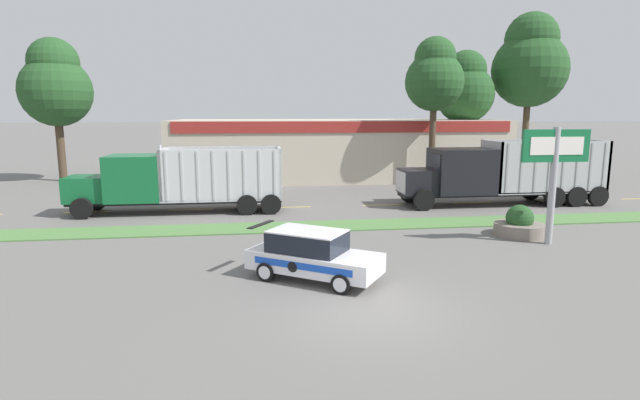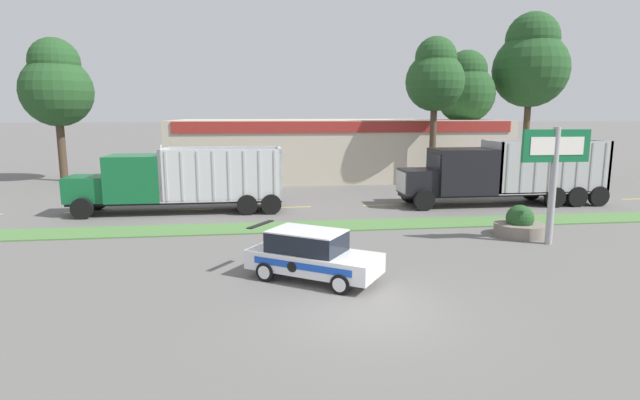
# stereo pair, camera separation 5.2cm
# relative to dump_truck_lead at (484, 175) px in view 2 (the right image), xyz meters

# --- Properties ---
(ground_plane) EXTENTS (600.00, 600.00, 0.00)m
(ground_plane) POSITION_rel_dump_truck_lead_xyz_m (-10.07, -14.59, -1.72)
(ground_plane) COLOR slate
(grass_verge) EXTENTS (120.00, 2.16, 0.06)m
(grass_verge) POSITION_rel_dump_truck_lead_xyz_m (-10.07, -4.36, -1.69)
(grass_verge) COLOR #517F42
(grass_verge) RESTS_ON ground_plane
(centre_line_2) EXTENTS (2.40, 0.14, 0.01)m
(centre_line_2) POSITION_rel_dump_truck_lead_xyz_m (-21.86, 0.72, -1.72)
(centre_line_2) COLOR yellow
(centre_line_2) RESTS_ON ground_plane
(centre_line_3) EXTENTS (2.40, 0.14, 0.01)m
(centre_line_3) POSITION_rel_dump_truck_lead_xyz_m (-16.46, 0.72, -1.72)
(centre_line_3) COLOR yellow
(centre_line_3) RESTS_ON ground_plane
(centre_line_4) EXTENTS (2.40, 0.14, 0.01)m
(centre_line_4) POSITION_rel_dump_truck_lead_xyz_m (-11.06, 0.72, -1.72)
(centre_line_4) COLOR yellow
(centre_line_4) RESTS_ON ground_plane
(centre_line_5) EXTENTS (2.40, 0.14, 0.01)m
(centre_line_5) POSITION_rel_dump_truck_lead_xyz_m (-5.66, 0.72, -1.72)
(centre_line_5) COLOR yellow
(centre_line_5) RESTS_ON ground_plane
(centre_line_6) EXTENTS (2.40, 0.14, 0.01)m
(centre_line_6) POSITION_rel_dump_truck_lead_xyz_m (-0.26, 0.72, -1.72)
(centre_line_6) COLOR yellow
(centre_line_6) RESTS_ON ground_plane
(centre_line_7) EXTENTS (2.40, 0.14, 0.01)m
(centre_line_7) POSITION_rel_dump_truck_lead_xyz_m (5.14, 0.72, -1.72)
(centre_line_7) COLOR yellow
(centre_line_7) RESTS_ON ground_plane
(centre_line_8) EXTENTS (2.40, 0.14, 0.01)m
(centre_line_8) POSITION_rel_dump_truck_lead_xyz_m (10.54, 0.72, -1.72)
(centre_line_8) COLOR yellow
(centre_line_8) RESTS_ON ground_plane
(dump_truck_lead) EXTENTS (11.80, 2.77, 3.67)m
(dump_truck_lead) POSITION_rel_dump_truck_lead_xyz_m (0.00, 0.00, 0.00)
(dump_truck_lead) COLOR black
(dump_truck_lead) RESTS_ON ground_plane
(dump_truck_mid) EXTENTS (11.05, 2.76, 3.63)m
(dump_truck_mid) POSITION_rel_dump_truck_lead_xyz_m (-17.99, 0.10, -0.11)
(dump_truck_mid) COLOR black
(dump_truck_mid) RESTS_ON ground_plane
(rally_car) EXTENTS (4.39, 3.74, 1.60)m
(rally_car) POSITION_rel_dump_truck_lead_xyz_m (-11.22, -11.66, -0.92)
(rally_car) COLOR white
(rally_car) RESTS_ON ground_plane
(store_sign_post) EXTENTS (2.77, 0.28, 4.68)m
(store_sign_post) POSITION_rel_dump_truck_lead_xyz_m (-1.27, -8.61, 1.61)
(store_sign_post) COLOR #9E9EA3
(store_sign_post) RESTS_ON ground_plane
(stone_planter) EXTENTS (2.10, 2.10, 1.34)m
(stone_planter) POSITION_rel_dump_truck_lead_xyz_m (-1.71, -7.12, -1.26)
(stone_planter) COLOR slate
(stone_planter) RESTS_ON ground_plane
(store_building_backdrop) EXTENTS (25.96, 12.10, 4.68)m
(store_building_backdrop) POSITION_rel_dump_truck_lead_xyz_m (-6.27, 14.77, 0.62)
(store_building_backdrop) COLOR #BCB29E
(store_building_backdrop) RESTS_ON ground_plane
(tree_behind_left) EXTENTS (4.71, 4.71, 10.26)m
(tree_behind_left) POSITION_rel_dump_truck_lead_xyz_m (4.26, 12.97, 5.47)
(tree_behind_left) COLOR #473828
(tree_behind_left) RESTS_ON ground_plane
(tree_behind_centre) EXTENTS (4.11, 4.11, 10.47)m
(tree_behind_centre) POSITION_rel_dump_truck_lead_xyz_m (-0.30, 7.74, 6.02)
(tree_behind_centre) COLOR #473828
(tree_behind_centre) RESTS_ON ground_plane
(tree_behind_right) EXTENTS (5.29, 5.29, 10.81)m
(tree_behind_right) POSITION_rel_dump_truck_lead_xyz_m (-27.76, 14.19, 5.62)
(tree_behind_right) COLOR #473828
(tree_behind_right) RESTS_ON ground_plane
(tree_behind_far_right) EXTENTS (6.16, 6.16, 13.38)m
(tree_behind_far_right) POSITION_rel_dump_truck_lead_xyz_m (9.89, 13.19, 7.64)
(tree_behind_far_right) COLOR #473828
(tree_behind_far_right) RESTS_ON ground_plane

